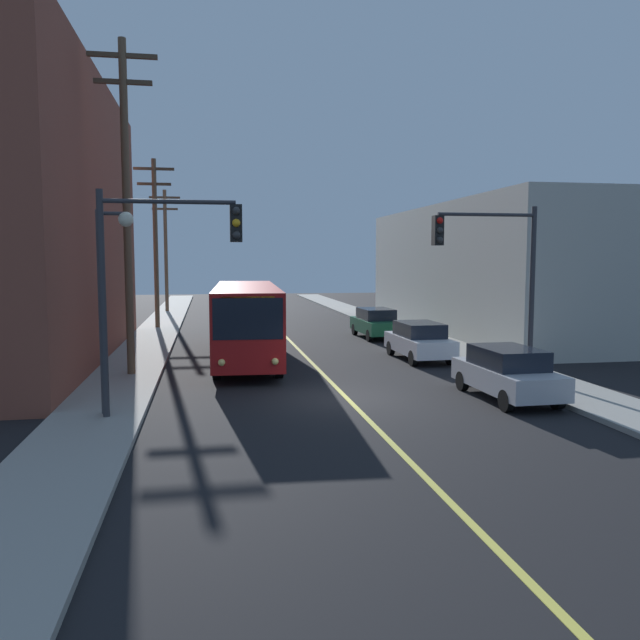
% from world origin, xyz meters
% --- Properties ---
extents(ground_plane, '(120.00, 120.00, 0.00)m').
position_xyz_m(ground_plane, '(0.00, 0.00, 0.00)').
color(ground_plane, black).
extents(sidewalk_left, '(2.50, 90.00, 0.15)m').
position_xyz_m(sidewalk_left, '(-7.25, 10.00, 0.07)').
color(sidewalk_left, gray).
rests_on(sidewalk_left, ground).
extents(sidewalk_right, '(2.50, 90.00, 0.15)m').
position_xyz_m(sidewalk_right, '(7.25, 10.00, 0.07)').
color(sidewalk_right, gray).
rests_on(sidewalk_right, ground).
extents(lane_stripe_center, '(0.16, 60.00, 0.01)m').
position_xyz_m(lane_stripe_center, '(0.00, 15.00, 0.01)').
color(lane_stripe_center, '#D8CC4C').
rests_on(lane_stripe_center, ground).
extents(building_right_warehouse, '(12.00, 23.59, 7.43)m').
position_xyz_m(building_right_warehouse, '(14.49, 16.67, 3.71)').
color(building_right_warehouse, '#B2B2A8').
rests_on(building_right_warehouse, ground).
extents(city_bus, '(3.12, 12.24, 3.20)m').
position_xyz_m(city_bus, '(-2.64, 8.03, 1.82)').
color(city_bus, maroon).
rests_on(city_bus, ground).
extents(parked_car_silver, '(1.92, 4.45, 1.62)m').
position_xyz_m(parked_car_silver, '(4.86, -1.02, 0.84)').
color(parked_car_silver, '#B7B7BC').
rests_on(parked_car_silver, ground).
extents(parked_car_white, '(1.90, 4.44, 1.62)m').
position_xyz_m(parked_car_white, '(4.71, 6.89, 0.84)').
color(parked_car_white, silver).
rests_on(parked_car_white, ground).
extents(parked_car_green, '(1.94, 4.46, 1.62)m').
position_xyz_m(parked_car_green, '(4.84, 14.62, 0.84)').
color(parked_car_green, '#196038').
rests_on(parked_car_green, ground).
extents(utility_pole_near, '(2.40, 0.28, 11.89)m').
position_xyz_m(utility_pole_near, '(-7.05, 4.74, 6.63)').
color(utility_pole_near, brown).
rests_on(utility_pole_near, sidewalk_left).
extents(utility_pole_mid, '(2.40, 0.28, 10.18)m').
position_xyz_m(utility_pole_mid, '(-7.34, 20.84, 5.74)').
color(utility_pole_mid, brown).
rests_on(utility_pole_mid, sidewalk_left).
extents(utility_pole_far, '(2.40, 0.28, 9.63)m').
position_xyz_m(utility_pole_far, '(-7.53, 33.21, 5.46)').
color(utility_pole_far, brown).
rests_on(utility_pole_far, sidewalk_left).
extents(traffic_signal_left_corner, '(3.75, 0.48, 6.00)m').
position_xyz_m(traffic_signal_left_corner, '(-5.41, -1.77, 4.30)').
color(traffic_signal_left_corner, '#2D2D33').
rests_on(traffic_signal_left_corner, sidewalk_left).
extents(traffic_signal_right_corner, '(3.75, 0.48, 6.00)m').
position_xyz_m(traffic_signal_right_corner, '(5.41, 1.45, 4.30)').
color(traffic_signal_right_corner, '#2D2D33').
rests_on(traffic_signal_right_corner, sidewalk_right).
extents(street_lamp_left, '(0.98, 0.40, 5.50)m').
position_xyz_m(street_lamp_left, '(-6.83, -1.38, 3.74)').
color(street_lamp_left, '#38383D').
rests_on(street_lamp_left, sidewalk_left).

